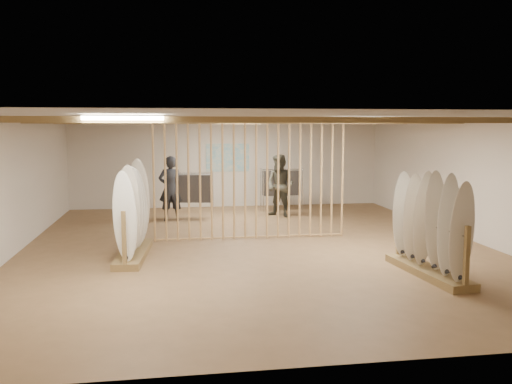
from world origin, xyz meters
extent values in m
plane|color=olive|center=(0.00, 0.00, 0.00)|extent=(12.00, 12.00, 0.00)
plane|color=#9B9792|center=(0.00, 0.00, 2.80)|extent=(12.00, 12.00, 0.00)
plane|color=silver|center=(0.00, 6.00, 1.40)|extent=(12.00, 0.00, 12.00)
plane|color=silver|center=(0.00, -6.00, 1.40)|extent=(12.00, 0.00, 12.00)
plane|color=silver|center=(-5.00, 0.00, 1.40)|extent=(0.00, 12.00, 12.00)
plane|color=silver|center=(5.00, 0.00, 1.40)|extent=(0.00, 12.00, 12.00)
cube|color=olive|center=(0.00, 0.00, 2.72)|extent=(9.50, 6.12, 0.10)
cube|color=white|center=(0.00, 0.00, 2.74)|extent=(1.20, 0.35, 0.06)
cylinder|color=tan|center=(-2.20, 0.80, 1.40)|extent=(0.05, 0.05, 2.78)
cylinder|color=tan|center=(-1.94, 0.80, 1.40)|extent=(0.05, 0.05, 2.78)
cylinder|color=tan|center=(-1.68, 0.80, 1.40)|extent=(0.05, 0.05, 2.78)
cylinder|color=tan|center=(-1.42, 0.80, 1.40)|extent=(0.05, 0.05, 2.78)
cylinder|color=tan|center=(-1.16, 0.80, 1.40)|extent=(0.05, 0.05, 2.78)
cylinder|color=tan|center=(-0.91, 0.80, 1.40)|extent=(0.05, 0.05, 2.78)
cylinder|color=tan|center=(-0.65, 0.80, 1.40)|extent=(0.05, 0.05, 2.78)
cylinder|color=tan|center=(-0.39, 0.80, 1.40)|extent=(0.05, 0.05, 2.78)
cylinder|color=tan|center=(-0.13, 0.80, 1.40)|extent=(0.05, 0.05, 2.78)
cylinder|color=tan|center=(0.13, 0.80, 1.40)|extent=(0.05, 0.05, 2.78)
cylinder|color=tan|center=(0.39, 0.80, 1.40)|extent=(0.05, 0.05, 2.78)
cylinder|color=tan|center=(0.65, 0.80, 1.40)|extent=(0.05, 0.05, 2.78)
cylinder|color=tan|center=(0.91, 0.80, 1.40)|extent=(0.05, 0.05, 2.78)
cylinder|color=tan|center=(1.16, 0.80, 1.40)|extent=(0.05, 0.05, 2.78)
cylinder|color=tan|center=(1.42, 0.80, 1.40)|extent=(0.05, 0.05, 2.78)
cylinder|color=tan|center=(1.68, 0.80, 1.40)|extent=(0.05, 0.05, 2.78)
cylinder|color=tan|center=(1.94, 0.80, 1.40)|extent=(0.05, 0.05, 2.78)
cylinder|color=tan|center=(2.20, 0.80, 1.40)|extent=(0.05, 0.05, 2.78)
cube|color=teal|center=(0.00, 5.98, 1.60)|extent=(1.40, 0.03, 0.90)
cube|color=olive|center=(-2.59, -0.58, 0.07)|extent=(0.68, 2.32, 0.14)
cylinder|color=black|center=(-2.59, -0.58, 0.92)|extent=(0.18, 2.23, 0.01)
ellipsoid|color=white|center=(-2.66, -1.52, 0.99)|extent=(0.45, 0.09, 1.71)
ellipsoid|color=silver|center=(-2.63, -1.14, 0.99)|extent=(0.45, 0.09, 1.71)
ellipsoid|color=white|center=(-2.60, -0.76, 0.99)|extent=(0.45, 0.09, 1.71)
ellipsoid|color=white|center=(-2.57, -0.39, 0.99)|extent=(0.45, 0.09, 1.71)
ellipsoid|color=white|center=(-2.54, -0.01, 0.99)|extent=(0.45, 0.09, 1.71)
ellipsoid|color=silver|center=(-2.51, 0.36, 0.99)|extent=(0.45, 0.09, 1.71)
cube|color=olive|center=(2.65, -2.75, 0.07)|extent=(0.70, 2.26, 0.13)
cylinder|color=black|center=(2.65, -2.75, 0.90)|extent=(0.22, 2.16, 0.01)
ellipsoid|color=silver|center=(2.74, -3.66, 0.96)|extent=(0.43, 0.09, 1.66)
ellipsoid|color=white|center=(2.70, -3.29, 0.96)|extent=(0.43, 0.09, 1.66)
ellipsoid|color=silver|center=(2.67, -2.93, 0.96)|extent=(0.43, 0.09, 1.66)
ellipsoid|color=silver|center=(2.63, -2.57, 0.96)|extent=(0.43, 0.09, 1.66)
ellipsoid|color=silver|center=(2.60, -2.21, 0.96)|extent=(0.43, 0.09, 1.66)
ellipsoid|color=white|center=(2.56, -1.84, 0.96)|extent=(0.43, 0.09, 1.66)
cylinder|color=silver|center=(-1.31, 3.68, 1.31)|extent=(1.26, 0.23, 0.03)
cube|color=black|center=(-1.31, 3.68, 0.88)|extent=(1.21, 0.50, 0.77)
cylinder|color=silver|center=(-1.31, 3.68, 0.68)|extent=(0.03, 0.03, 1.36)
cylinder|color=silver|center=(1.55, 4.82, 1.29)|extent=(1.24, 0.13, 0.03)
cube|color=black|center=(1.55, 4.82, 0.87)|extent=(1.18, 0.41, 0.75)
cylinder|color=silver|center=(1.55, 4.82, 0.67)|extent=(0.03, 0.03, 1.33)
imported|color=#222329|center=(-1.84, 3.58, 1.02)|extent=(0.77, 0.54, 2.04)
imported|color=#39372C|center=(1.29, 3.75, 1.03)|extent=(1.25, 1.24, 2.05)
camera|label=1|loc=(-1.79, -11.49, 2.63)|focal=38.00mm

